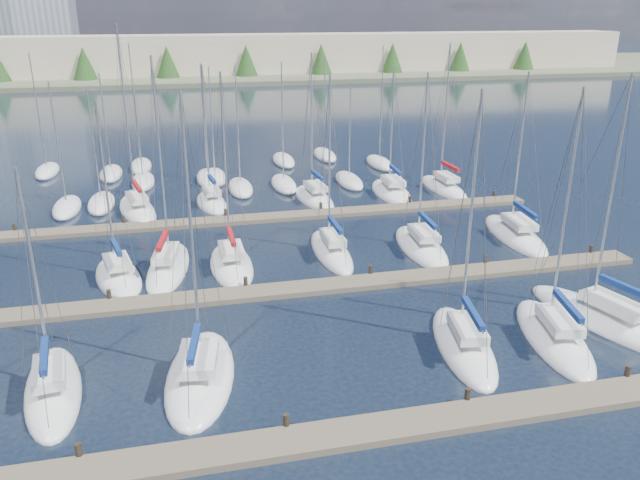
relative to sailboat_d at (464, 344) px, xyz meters
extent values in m
plane|color=#182130|center=(-6.00, 52.53, -0.18)|extent=(400.00, 400.00, 0.00)
cube|color=#6B5E4C|center=(-6.00, -5.47, -0.03)|extent=(44.00, 1.80, 0.35)
cylinder|color=#2D261C|center=(-18.00, -4.57, 0.12)|extent=(0.26, 0.26, 1.10)
cylinder|color=#2D261C|center=(-10.00, -4.57, 0.12)|extent=(0.26, 0.26, 1.10)
cylinder|color=#2D261C|center=(-2.00, -4.57, 0.12)|extent=(0.26, 0.26, 1.10)
cylinder|color=#2D261C|center=(6.00, -4.57, 0.12)|extent=(0.26, 0.26, 1.10)
cube|color=#6B5E4C|center=(-6.00, 8.53, -0.03)|extent=(44.00, 1.80, 0.35)
cylinder|color=#2D261C|center=(-18.00, 9.43, 0.12)|extent=(0.26, 0.26, 1.10)
cylinder|color=#2D261C|center=(-10.00, 9.43, 0.12)|extent=(0.26, 0.26, 1.10)
cylinder|color=#2D261C|center=(-2.00, 9.43, 0.12)|extent=(0.26, 0.26, 1.10)
cylinder|color=#2D261C|center=(6.00, 9.43, 0.12)|extent=(0.26, 0.26, 1.10)
cylinder|color=#2D261C|center=(14.00, 9.43, 0.12)|extent=(0.26, 0.26, 1.10)
cube|color=#6B5E4C|center=(-6.00, 22.53, -0.03)|extent=(44.00, 1.80, 0.35)
cylinder|color=#2D261C|center=(-26.00, 23.43, 0.12)|extent=(0.26, 0.26, 1.10)
cylinder|color=#2D261C|center=(-18.00, 23.43, 0.12)|extent=(0.26, 0.26, 1.10)
cylinder|color=#2D261C|center=(-10.00, 23.43, 0.12)|extent=(0.26, 0.26, 1.10)
cylinder|color=#2D261C|center=(-2.00, 23.43, 0.12)|extent=(0.26, 0.26, 1.10)
cylinder|color=#2D261C|center=(6.00, 23.43, 0.12)|extent=(0.26, 0.26, 1.10)
cylinder|color=#2D261C|center=(14.00, 23.43, 0.12)|extent=(0.26, 0.26, 1.10)
ellipsoid|color=white|center=(0.01, 0.03, -0.13)|extent=(4.09, 8.67, 1.60)
cube|color=maroon|center=(0.01, 0.03, -0.13)|extent=(2.07, 4.18, 0.12)
cube|color=silver|center=(-0.07, -0.38, 1.17)|extent=(1.94, 3.13, 0.50)
cylinder|color=#9EA0A5|center=(0.13, 0.68, 6.81)|extent=(0.14, 0.14, 11.78)
cylinder|color=#9EA0A5|center=(-0.19, -1.04, 2.22)|extent=(0.74, 3.46, 0.10)
cube|color=navy|center=(-0.19, -1.04, 2.34)|extent=(0.89, 3.22, 0.30)
ellipsoid|color=white|center=(10.92, 14.23, -0.13)|extent=(3.76, 9.51, 1.60)
cube|color=silver|center=(10.87, 13.77, 1.17)|extent=(1.89, 3.39, 0.50)
cylinder|color=#9EA0A5|center=(10.99, 14.97, 6.40)|extent=(0.14, 0.14, 10.97)
cylinder|color=#9EA0A5|center=(10.80, 13.03, 2.22)|extent=(0.48, 3.89, 0.10)
cube|color=navy|center=(10.80, 13.03, 2.34)|extent=(0.65, 3.60, 0.30)
ellipsoid|color=white|center=(-10.85, 27.71, -0.13)|extent=(3.17, 6.83, 1.60)
cube|color=silver|center=(-10.82, 27.38, 1.17)|extent=(1.58, 2.45, 0.50)
cylinder|color=#9EA0A5|center=(-10.92, 28.23, 6.30)|extent=(0.14, 0.14, 10.77)
cylinder|color=#9EA0A5|center=(-10.75, 26.86, 2.22)|extent=(0.43, 2.76, 0.10)
cube|color=navy|center=(-10.75, 26.86, 2.34)|extent=(0.60, 2.57, 0.30)
ellipsoid|color=white|center=(3.07, 13.52, -0.13)|extent=(3.35, 8.76, 1.60)
cube|color=black|center=(3.07, 13.52, -0.13)|extent=(1.72, 4.21, 0.12)
cube|color=silver|center=(3.05, 13.09, 1.17)|extent=(1.73, 3.10, 0.50)
cylinder|color=#9EA0A5|center=(3.12, 14.21, 6.49)|extent=(0.14, 0.14, 11.15)
cylinder|color=#9EA0A5|center=(3.00, 12.41, 2.22)|extent=(0.33, 3.61, 0.10)
cube|color=navy|center=(3.00, 12.41, 2.34)|extent=(0.51, 3.34, 0.30)
ellipsoid|color=white|center=(-13.23, 0.17, -0.13)|extent=(4.35, 8.74, 1.60)
cube|color=silver|center=(-13.30, -0.24, 1.17)|extent=(2.14, 3.15, 0.50)
cylinder|color=#9EA0A5|center=(-13.13, 0.84, 6.93)|extent=(0.14, 0.14, 12.04)
cylinder|color=#9EA0A5|center=(-13.40, -0.90, 2.22)|extent=(0.63, 3.49, 0.10)
cube|color=navy|center=(-13.40, -0.90, 2.34)|extent=(0.78, 3.24, 0.30)
ellipsoid|color=white|center=(-17.75, 12.86, -0.13)|extent=(4.13, 7.41, 1.60)
cube|color=black|center=(-17.75, 12.86, -0.13)|extent=(2.09, 3.58, 0.12)
cube|color=silver|center=(-17.67, 12.52, 1.17)|extent=(1.97, 2.71, 0.50)
cylinder|color=#9EA0A5|center=(-17.87, 13.41, 5.98)|extent=(0.14, 0.14, 10.14)
cylinder|color=#9EA0A5|center=(-17.55, 11.97, 2.22)|extent=(0.74, 2.89, 0.10)
cube|color=navy|center=(-17.55, 11.97, 2.34)|extent=(0.88, 2.70, 0.30)
ellipsoid|color=white|center=(5.66, 27.35, -0.13)|extent=(3.51, 8.67, 1.60)
cube|color=silver|center=(5.64, 26.93, 1.17)|extent=(1.83, 3.07, 0.50)
cylinder|color=#9EA0A5|center=(5.71, 28.03, 6.15)|extent=(0.14, 0.14, 10.46)
cylinder|color=#9EA0A5|center=(5.60, 26.25, 2.22)|extent=(0.32, 3.57, 0.10)
cube|color=navy|center=(5.60, 26.25, 2.34)|extent=(0.50, 3.30, 0.30)
ellipsoid|color=white|center=(-19.75, 0.51, -0.13)|extent=(3.46, 8.09, 1.60)
cube|color=black|center=(-19.75, 0.51, -0.13)|extent=(1.76, 3.90, 0.12)
cube|color=silver|center=(-19.70, 0.12, 1.17)|extent=(1.69, 2.90, 0.50)
cylinder|color=#9EA0A5|center=(-19.83, 1.13, 5.50)|extent=(0.14, 0.14, 9.16)
cylinder|color=#9EA0A5|center=(-19.61, -0.50, 2.22)|extent=(0.54, 3.27, 0.10)
cube|color=navy|center=(-19.61, -0.50, 2.34)|extent=(0.70, 3.04, 0.30)
ellipsoid|color=white|center=(8.69, 0.77, -0.13)|extent=(5.32, 10.39, 1.60)
cube|color=black|center=(8.69, 0.77, -0.13)|extent=(2.66, 5.02, 0.12)
cube|color=silver|center=(8.82, 0.28, 1.17)|extent=(2.40, 3.78, 0.50)
cylinder|color=#9EA0A5|center=(8.48, 1.54, 7.03)|extent=(0.14, 0.14, 12.23)
cylinder|color=#9EA0A5|center=(9.03, -0.49, 2.22)|extent=(1.20, 4.08, 0.10)
cube|color=navy|center=(9.03, -0.49, 2.34)|extent=(1.30, 3.81, 0.30)
ellipsoid|color=white|center=(10.96, 27.55, -0.13)|extent=(2.75, 8.67, 1.60)
cube|color=maroon|center=(10.96, 27.55, -0.13)|extent=(1.42, 4.17, 0.12)
cube|color=silver|center=(10.97, 27.12, 1.17)|extent=(1.47, 3.05, 0.50)
cylinder|color=#9EA0A5|center=(10.94, 28.24, 7.01)|extent=(0.14, 0.14, 12.19)
cylinder|color=#9EA0A5|center=(10.99, 26.44, 2.22)|extent=(0.20, 3.62, 0.10)
cube|color=maroon|center=(10.99, 26.44, 2.34)|extent=(0.39, 3.33, 0.30)
ellipsoid|color=white|center=(-1.76, 27.08, -0.13)|extent=(3.34, 8.13, 1.60)
cube|color=maroon|center=(-1.76, 27.08, -0.13)|extent=(1.71, 3.91, 0.12)
cube|color=silver|center=(-1.72, 26.69, 1.17)|extent=(1.70, 2.89, 0.50)
cylinder|color=#9EA0A5|center=(-1.81, 27.71, 6.74)|extent=(0.14, 0.14, 11.64)
cylinder|color=#9EA0A5|center=(-1.66, 26.05, 2.22)|extent=(0.39, 3.33, 0.10)
cube|color=navy|center=(-1.66, 26.05, 2.34)|extent=(0.57, 3.08, 0.30)
ellipsoid|color=white|center=(-14.63, 13.69, -0.13)|extent=(3.81, 9.11, 1.60)
cube|color=silver|center=(-14.69, 13.26, 1.17)|extent=(1.83, 3.26, 0.50)
cylinder|color=#9EA0A5|center=(-14.52, 14.39, 7.17)|extent=(0.14, 0.14, 12.52)
cylinder|color=#9EA0A5|center=(-14.80, 12.56, 2.22)|extent=(0.66, 3.68, 0.10)
cube|color=maroon|center=(-14.80, 12.56, 2.34)|extent=(0.81, 3.42, 0.30)
ellipsoid|color=white|center=(-3.43, 14.10, -0.13)|extent=(2.36, 8.49, 1.60)
cube|color=silver|center=(-3.43, 13.67, 1.17)|extent=(1.29, 2.97, 0.50)
cylinder|color=#9EA0A5|center=(-3.42, 14.78, 6.46)|extent=(0.14, 0.14, 11.09)
cylinder|color=#9EA0A5|center=(-3.43, 13.00, 2.22)|extent=(0.13, 3.56, 0.10)
cube|color=navy|center=(-3.43, 13.00, 2.34)|extent=(0.32, 3.27, 0.30)
ellipsoid|color=white|center=(4.95, -0.28, -0.13)|extent=(4.49, 8.97, 1.60)
cube|color=silver|center=(4.86, -0.70, 1.17)|extent=(2.11, 3.25, 0.50)
cylinder|color=#9EA0A5|center=(5.09, 0.39, 6.79)|extent=(0.14, 0.14, 11.76)
cylinder|color=#9EA0A5|center=(4.72, -1.38, 2.22)|extent=(0.85, 3.55, 0.10)
cube|color=navy|center=(4.72, -1.38, 2.34)|extent=(0.99, 3.31, 0.30)
ellipsoid|color=white|center=(-17.12, 27.16, -0.13)|extent=(4.42, 9.27, 1.60)
cube|color=silver|center=(-17.03, 26.72, 1.17)|extent=(2.08, 3.35, 0.50)
cylinder|color=#9EA0A5|center=(-17.26, 27.86, 7.92)|extent=(0.14, 0.14, 14.02)
cylinder|color=#9EA0A5|center=(-16.89, 26.03, 2.22)|extent=(0.85, 3.69, 0.10)
cube|color=maroon|center=(-16.89, 26.03, 2.34)|extent=(0.98, 3.43, 0.30)
ellipsoid|color=white|center=(-10.51, 13.29, -0.13)|extent=(2.85, 7.96, 1.60)
cube|color=maroon|center=(-10.51, 13.29, -0.13)|extent=(1.48, 3.82, 0.12)
cube|color=silver|center=(-10.51, 12.89, 1.17)|extent=(1.55, 2.79, 0.50)
cylinder|color=#9EA0A5|center=(-10.52, 13.92, 6.68)|extent=(0.14, 0.14, 11.52)
cylinder|color=#9EA0A5|center=(-10.50, 12.26, 2.22)|extent=(0.13, 3.33, 0.10)
cube|color=maroon|center=(-10.50, 12.26, 2.34)|extent=(0.33, 3.07, 0.30)
cylinder|color=#9EA0A5|center=(-26.75, 42.42, 6.32)|extent=(0.12, 0.12, 11.20)
ellipsoid|color=white|center=(-26.75, 42.42, 0.07)|extent=(2.20, 6.40, 1.40)
cylinder|color=#9EA0A5|center=(-9.94, 35.98, 5.78)|extent=(0.12, 0.12, 10.14)
ellipsoid|color=white|center=(-9.94, 35.98, 0.07)|extent=(2.20, 6.40, 1.40)
cylinder|color=#9EA0A5|center=(-10.68, 35.77, 5.96)|extent=(0.12, 0.12, 10.49)
ellipsoid|color=white|center=(-10.68, 35.77, 0.07)|extent=(2.20, 6.40, 1.40)
cylinder|color=#9EA0A5|center=(3.07, 43.06, 5.75)|extent=(0.12, 0.12, 10.06)
ellipsoid|color=white|center=(3.07, 43.06, 0.07)|extent=(2.20, 6.40, 1.40)
cylinder|color=#9EA0A5|center=(-20.23, 39.86, 5.41)|extent=(0.12, 0.12, 9.39)
ellipsoid|color=white|center=(-20.23, 39.86, 0.07)|extent=(2.20, 6.40, 1.40)
cylinder|color=#9EA0A5|center=(-22.97, 28.71, 5.64)|extent=(0.12, 0.12, 9.85)
ellipsoid|color=white|center=(-22.97, 28.71, 0.07)|extent=(2.20, 6.40, 1.40)
cylinder|color=#9EA0A5|center=(-20.23, 29.35, 5.36)|extent=(0.12, 0.12, 9.30)
ellipsoid|color=white|center=(-20.23, 29.35, 0.07)|extent=(2.20, 6.40, 1.40)
cylinder|color=#9EA0A5|center=(7.98, 37.93, 6.55)|extent=(0.12, 0.12, 11.68)
ellipsoid|color=white|center=(7.98, 37.93, 0.07)|extent=(2.20, 6.40, 1.40)
cylinder|color=#9EA0A5|center=(-3.69, 31.84, 5.60)|extent=(0.12, 0.12, 9.76)
ellipsoid|color=white|center=(-3.69, 31.84, 0.07)|extent=(2.20, 6.40, 1.40)
cylinder|color=#9EA0A5|center=(-17.34, 42.44, 6.69)|extent=(0.12, 0.12, 11.95)
ellipsoid|color=white|center=(-17.34, 42.44, 0.07)|extent=(2.20, 6.40, 1.40)
cylinder|color=#9EA0A5|center=(2.76, 31.59, 4.95)|extent=(0.12, 0.12, 8.46)
ellipsoid|color=white|center=(2.76, 31.59, 0.07)|extent=(2.20, 6.40, 1.40)
cylinder|color=#9EA0A5|center=(-16.91, 35.99, 4.77)|extent=(0.12, 0.12, 8.12)
ellipsoid|color=white|center=(-16.91, 35.99, 0.07)|extent=(2.20, 6.40, 1.40)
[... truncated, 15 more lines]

